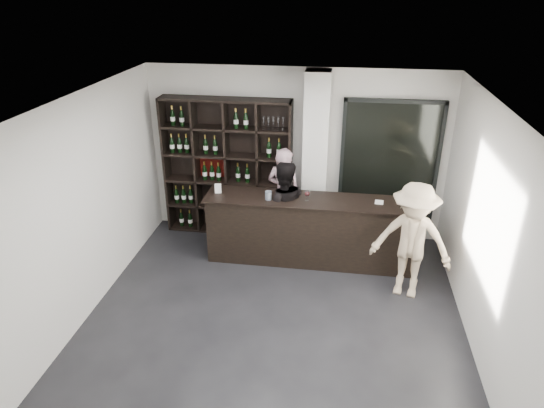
% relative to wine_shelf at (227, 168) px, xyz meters
% --- Properties ---
extents(floor, '(5.00, 5.50, 0.01)m').
position_rel_wine_shelf_xyz_m(floor, '(1.15, -2.57, -1.20)').
color(floor, black).
rests_on(floor, ground).
extents(wine_shelf, '(2.20, 0.35, 2.40)m').
position_rel_wine_shelf_xyz_m(wine_shelf, '(0.00, 0.00, 0.00)').
color(wine_shelf, black).
rests_on(wine_shelf, floor).
extents(structural_column, '(0.40, 0.40, 2.90)m').
position_rel_wine_shelf_xyz_m(structural_column, '(1.50, -0.10, 0.25)').
color(structural_column, silver).
rests_on(structural_column, floor).
extents(glass_panel, '(1.60, 0.08, 2.10)m').
position_rel_wine_shelf_xyz_m(glass_panel, '(2.70, 0.12, 0.20)').
color(glass_panel, black).
rests_on(glass_panel, floor).
extents(tasting_counter, '(3.29, 0.68, 1.08)m').
position_rel_wine_shelf_xyz_m(tasting_counter, '(1.50, -0.82, -0.66)').
color(tasting_counter, black).
rests_on(tasting_counter, floor).
extents(taster_pink, '(0.71, 0.58, 1.67)m').
position_rel_wine_shelf_xyz_m(taster_pink, '(1.00, -0.17, -0.37)').
color(taster_pink, '#CEA1AC').
rests_on(taster_pink, floor).
extents(taster_black, '(0.92, 0.79, 1.63)m').
position_rel_wine_shelf_xyz_m(taster_black, '(1.05, -0.72, -0.38)').
color(taster_black, black).
rests_on(taster_black, floor).
extents(customer, '(1.24, 0.90, 1.72)m').
position_rel_wine_shelf_xyz_m(customer, '(2.95, -1.52, -0.34)').
color(customer, tan).
rests_on(customer, floor).
extents(wine_glass, '(0.10, 0.10, 0.20)m').
position_rel_wine_shelf_xyz_m(wine_glass, '(1.44, -0.87, -0.02)').
color(wine_glass, white).
rests_on(wine_glass, tasting_counter).
extents(spit_cup, '(0.13, 0.13, 0.13)m').
position_rel_wine_shelf_xyz_m(spit_cup, '(0.85, -0.92, -0.05)').
color(spit_cup, '#A1B0C5').
rests_on(spit_cup, tasting_counter).
extents(napkin_stack, '(0.14, 0.14, 0.02)m').
position_rel_wine_shelf_xyz_m(napkin_stack, '(2.52, -0.79, -0.11)').
color(napkin_stack, white).
rests_on(napkin_stack, tasting_counter).
extents(card_stand, '(0.10, 0.06, 0.15)m').
position_rel_wine_shelf_xyz_m(card_stand, '(0.03, -0.78, -0.04)').
color(card_stand, white).
rests_on(card_stand, tasting_counter).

